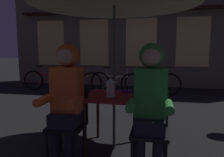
{
  "coord_description": "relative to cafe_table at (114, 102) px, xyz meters",
  "views": [
    {
      "loc": [
        0.53,
        -2.68,
        1.32
      ],
      "look_at": [
        0.0,
        -0.13,
        0.97
      ],
      "focal_mm": 34.05,
      "sensor_mm": 36.0,
      "label": 1
    }
  ],
  "objects": [
    {
      "name": "bicycle_third",
      "position": [
        -0.67,
        3.55,
        -0.29
      ],
      "size": [
        1.65,
        0.41,
        0.84
      ],
      "color": "black",
      "rests_on": "ground_plane"
    },
    {
      "name": "bicycle_fourth",
      "position": [
        0.43,
        3.71,
        -0.29
      ],
      "size": [
        1.68,
        0.08,
        0.84
      ],
      "color": "black",
      "rests_on": "ground_plane"
    },
    {
      "name": "chair_right",
      "position": [
        0.48,
        -0.37,
        -0.15
      ],
      "size": [
        0.4,
        0.4,
        0.87
      ],
      "color": "black",
      "rests_on": "ground_plane"
    },
    {
      "name": "lantern",
      "position": [
        -0.02,
        -0.1,
        0.22
      ],
      "size": [
        0.11,
        0.11,
        0.23
      ],
      "color": "white",
      "rests_on": "cafe_table"
    },
    {
      "name": "bicycle_nearest",
      "position": [
        -2.93,
        3.66,
        -0.29
      ],
      "size": [
        1.68,
        0.22,
        0.84
      ],
      "color": "black",
      "rests_on": "ground_plane"
    },
    {
      "name": "chair_left",
      "position": [
        -0.48,
        -0.37,
        -0.15
      ],
      "size": [
        0.4,
        0.4,
        0.87
      ],
      "color": "black",
      "rests_on": "ground_plane"
    },
    {
      "name": "book",
      "position": [
        0.17,
        0.22,
        0.11
      ],
      "size": [
        0.21,
        0.16,
        0.02
      ],
      "primitive_type": "cube",
      "rotation": [
        0.0,
        0.0,
        -0.09
      ],
      "color": "#661E7A",
      "rests_on": "cafe_table"
    },
    {
      "name": "bicycle_second",
      "position": [
        -1.92,
        3.47,
        -0.29
      ],
      "size": [
        1.68,
        0.19,
        0.84
      ],
      "color": "black",
      "rests_on": "ground_plane"
    },
    {
      "name": "person_left_hooded",
      "position": [
        -0.48,
        -0.43,
        0.21
      ],
      "size": [
        0.45,
        0.56,
        1.4
      ],
      "color": "black",
      "rests_on": "ground_plane"
    },
    {
      "name": "cafe_table",
      "position": [
        0.0,
        0.0,
        0.0
      ],
      "size": [
        0.72,
        0.72,
        0.74
      ],
      "color": "maroon",
      "rests_on": "ground_plane"
    },
    {
      "name": "ground_plane",
      "position": [
        0.0,
        0.0,
        -0.64
      ],
      "size": [
        60.0,
        60.0,
        0.0
      ],
      "primitive_type": "plane",
      "color": "black"
    },
    {
      "name": "person_right_hooded",
      "position": [
        0.48,
        -0.43,
        0.21
      ],
      "size": [
        0.45,
        0.56,
        1.4
      ],
      "color": "black",
      "rests_on": "ground_plane"
    },
    {
      "name": "shopfront_building",
      "position": [
        -0.02,
        5.4,
        2.45
      ],
      "size": [
        10.0,
        0.93,
        6.2
      ],
      "color": "#6B5B4C",
      "rests_on": "ground_plane"
    }
  ]
}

